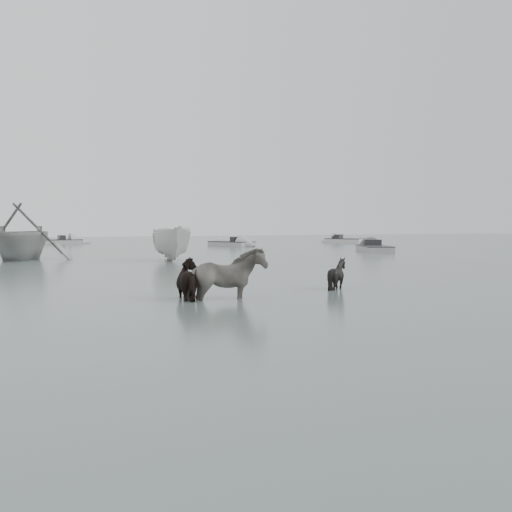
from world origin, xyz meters
The scene contains 10 objects.
ground centered at (0.00, 0.00, 0.00)m, with size 140.00×140.00×0.00m, color #506059.
pony_pinto centered at (-1.89, -0.55, 0.82)m, with size 0.89×1.95×1.65m, color black.
pony_dark centered at (-2.51, -0.06, 0.65)m, with size 1.30×1.11×1.31m, color black.
pony_black centered at (1.86, 0.69, 0.55)m, with size 0.89×1.00×1.10m, color black.
rowboat_trail centered at (-5.83, 18.82, 1.48)m, with size 4.84×5.61×2.96m, color #9C9E9B.
boat_small centered at (0.89, 15.27, 0.91)m, with size 1.76×4.69×1.81m, color silver.
skiff_port centered at (15.21, 19.78, 0.38)m, with size 5.60×1.60×0.75m, color #969895, non-canonical shape.
skiff_mid centered at (9.93, 31.89, 0.38)m, with size 5.22×1.60×0.75m, color #A1A4A2, non-canonical shape.
skiff_star centered at (22.65, 36.60, 0.38)m, with size 4.61×1.60×0.75m, color silver, non-canonical shape.
skiff_far centered at (-2.62, 42.65, 0.38)m, with size 6.87×1.60×0.75m, color #A5A8A5, non-canonical shape.
Camera 1 is at (-6.91, -15.01, 1.85)m, focal length 45.00 mm.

